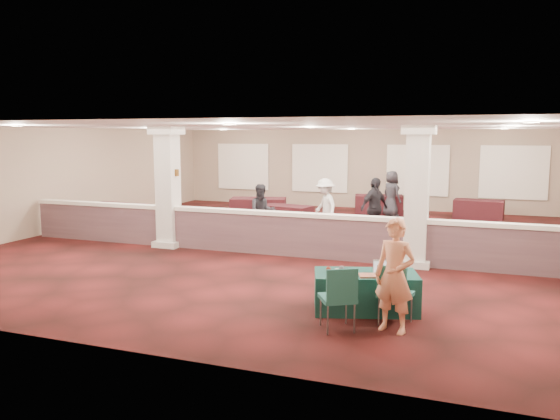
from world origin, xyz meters
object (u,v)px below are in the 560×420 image
(near_table, at_px, (366,292))
(far_table_front_left, at_px, (118,217))
(far_table_front_center, at_px, (286,215))
(far_table_front_right, at_px, (406,233))
(attendee_b, at_px, (325,206))
(conf_chair_side, at_px, (339,294))
(attendee_a, at_px, (262,212))
(woman, at_px, (395,276))
(far_table_back_right, at_px, (479,209))
(far_table_back_center, at_px, (379,205))
(attendee_d, at_px, (391,194))
(conf_chair_main, at_px, (394,290))
(attendee_c, at_px, (374,208))
(far_table_back_left, at_px, (258,209))

(near_table, height_order, far_table_front_left, far_table_front_left)
(far_table_front_center, distance_m, far_table_front_right, 4.63)
(attendee_b, bearing_deg, conf_chair_side, -24.90)
(attendee_b, bearing_deg, near_table, -20.96)
(near_table, relative_size, far_table_front_right, 1.03)
(far_table_front_right, relative_size, attendee_a, 1.06)
(near_table, bearing_deg, woman, -71.86)
(near_table, bearing_deg, far_table_back_right, 64.01)
(far_table_back_center, bearing_deg, attendee_d, -39.12)
(far_table_front_left, xyz_separation_m, far_table_front_center, (4.85, 2.49, -0.06))
(far_table_front_center, distance_m, far_table_back_right, 7.05)
(far_table_front_left, bearing_deg, conf_chair_main, -31.85)
(conf_chair_side, distance_m, far_table_front_center, 9.89)
(woman, xyz_separation_m, attendee_c, (-1.67, 7.44, 0.01))
(far_table_front_left, distance_m, far_table_front_right, 9.01)
(attendee_b, bearing_deg, far_table_back_right, 95.48)
(far_table_front_right, height_order, far_table_back_left, far_table_back_left)
(woman, relative_size, far_table_back_left, 0.92)
(far_table_front_left, xyz_separation_m, attendee_a, (5.00, -0.04, 0.40))
(far_table_back_center, bearing_deg, far_table_front_left, -139.51)
(conf_chair_main, height_order, conf_chair_side, conf_chair_side)
(near_table, height_order, far_table_back_left, far_table_back_left)
(far_table_back_center, bearing_deg, conf_chair_side, -82.74)
(attendee_a, distance_m, attendee_c, 3.25)
(attendee_d, bearing_deg, near_table, 137.02)
(far_table_back_right, bearing_deg, far_table_back_left, -158.08)
(near_table, distance_m, conf_chair_side, 1.17)
(near_table, distance_m, attendee_b, 7.36)
(far_table_back_center, relative_size, attendee_b, 1.05)
(woman, distance_m, far_table_front_center, 9.99)
(far_table_back_left, relative_size, attendee_d, 1.14)
(conf_chair_main, relative_size, conf_chair_side, 0.97)
(conf_chair_main, height_order, woman, woman)
(far_table_back_left, distance_m, far_table_back_center, 4.76)
(far_table_front_center, distance_m, attendee_a, 2.58)
(conf_chair_main, bearing_deg, far_table_front_center, 128.70)
(attendee_a, bearing_deg, conf_chair_main, -82.98)
(near_table, height_order, attendee_c, attendee_c)
(far_table_front_left, bearing_deg, near_table, -30.79)
(far_table_front_center, xyz_separation_m, far_table_back_right, (5.99, 3.71, 0.00))
(near_table, relative_size, attendee_b, 1.03)
(woman, distance_m, far_table_back_left, 11.33)
(conf_chair_main, bearing_deg, attendee_b, 122.33)
(far_table_front_right, xyz_separation_m, attendee_b, (-2.54, 1.00, 0.50))
(near_table, relative_size, attendee_c, 0.97)
(woman, height_order, far_table_front_center, woman)
(conf_chair_main, height_order, far_table_back_right, conf_chair_main)
(far_table_back_left, bearing_deg, conf_chair_side, -61.30)
(near_table, bearing_deg, far_table_back_center, 81.53)
(conf_chair_side, height_order, far_table_back_left, conf_chair_side)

